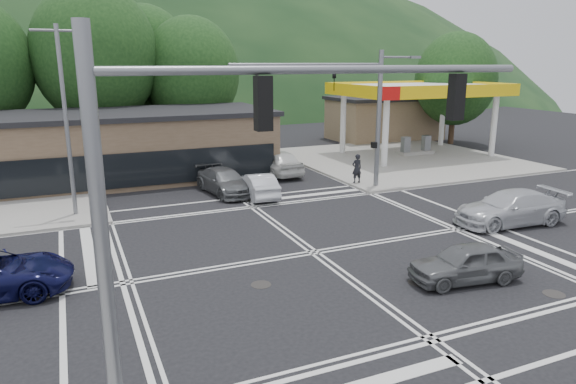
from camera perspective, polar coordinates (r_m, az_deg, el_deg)
name	(u,v)px	position (r m, az deg, el deg)	size (l,w,h in m)	color
ground	(314,252)	(20.51, 2.90, -6.73)	(120.00, 120.00, 0.00)	black
sidewalk_ne	(402,159)	(40.50, 12.55, 3.60)	(16.00, 16.00, 0.15)	gray
gas_station_canopy	(419,92)	(41.90, 14.36, 10.69)	(12.32, 8.34, 5.75)	silver
convenience_store	(384,119)	(51.19, 10.65, 7.93)	(10.00, 6.00, 3.80)	#846B4F
commercial_row	(77,150)	(34.53, -22.35, 4.30)	(24.00, 8.00, 4.00)	brown
hill_north	(110,100)	(107.71, -19.21, 9.59)	(252.00, 126.00, 140.00)	#163118
tree_n_b	(96,55)	(41.20, -20.60, 14.02)	(9.00, 9.00, 12.98)	#382619
tree_n_c	(191,73)	(42.22, -10.70, 12.88)	(7.60, 7.60, 10.87)	#382619
tree_n_e	(144,64)	(45.59, -15.70, 13.51)	(8.40, 8.40, 11.98)	#382619
tree_ne	(455,79)	(49.41, 18.11, 11.85)	(7.20, 7.20, 9.99)	#382619
streetlight_nw	(67,113)	(26.21, -23.39, 8.10)	(2.50, 0.25, 9.00)	slate
signal_mast_ne	(361,103)	(29.79, 8.07, 9.76)	(11.65, 0.30, 8.00)	slate
signal_mast_sw	(203,188)	(9.45, -9.42, 0.44)	(9.14, 0.28, 8.00)	slate
car_grey_center	(465,263)	(18.74, 19.11, -7.44)	(1.57, 3.90, 1.33)	#595B5E
car_silver_east	(510,208)	(25.90, 23.45, -1.63)	(2.17, 5.35, 1.55)	silver
car_queue_a	(258,185)	(28.61, -3.30, 0.77)	(1.43, 4.09, 1.35)	silver
car_queue_b	(277,162)	(34.25, -1.23, 3.35)	(2.02, 5.02, 1.71)	silver
car_northbound	(225,181)	(29.56, -7.07, 1.19)	(1.98, 4.87, 1.41)	#56585A
pedestrian	(357,168)	(31.55, 7.66, 2.61)	(0.65, 0.42, 1.77)	black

